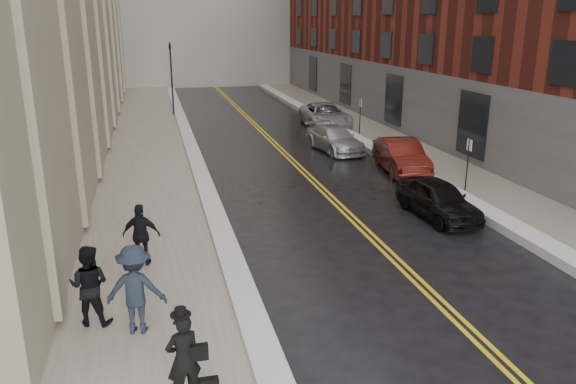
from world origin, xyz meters
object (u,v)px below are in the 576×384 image
car_black (438,199)px  pedestrian_b (136,289)px  car_maroon (401,156)px  car_silver_far (326,115)px  pedestrian_c (141,235)px  pedestrian_main (183,359)px  pedestrian_a (89,285)px  car_silver_near (334,139)px

car_black → pedestrian_b: pedestrian_b is taller
car_black → car_maroon: size_ratio=0.87×
car_silver_far → pedestrian_c: bearing=-117.1°
pedestrian_main → pedestrian_c: 6.27m
pedestrian_b → pedestrian_a: bearing=-18.8°
car_maroon → pedestrian_c: bearing=-137.1°
car_silver_near → pedestrian_b: bearing=-128.9°
car_silver_far → pedestrian_b: bearing=-113.3°
car_silver_far → pedestrian_main: (-10.66, -25.87, 0.24)m
pedestrian_b → pedestrian_c: (0.09, 3.58, -0.12)m
pedestrian_c → pedestrian_b: bearing=101.8°
car_silver_near → car_silver_far: car_silver_far is taller
pedestrian_b → car_silver_far: bearing=-104.5°
pedestrian_main → car_silver_near: bearing=-130.9°
car_black → pedestrian_b: 11.63m
pedestrian_main → pedestrian_b: size_ratio=0.86×
car_black → car_silver_far: (1.34, 17.59, 0.10)m
pedestrian_main → pedestrian_a: 3.73m
pedestrian_b → pedestrian_c: bearing=-79.6°
car_maroon → pedestrian_b: pedestrian_b is taller
car_maroon → pedestrian_main: bearing=-119.1°
car_silver_far → pedestrian_a: bearing=-115.9°
car_silver_far → pedestrian_a: size_ratio=3.00×
car_silver_far → car_maroon: bearing=-86.9°
pedestrian_main → pedestrian_a: (-1.85, 3.24, 0.07)m
car_black → pedestrian_c: size_ratio=2.24×
pedestrian_a → pedestrian_b: bearing=165.4°
pedestrian_a → car_black: bearing=-139.7°
car_maroon → car_silver_near: (-1.60, 4.86, -0.09)m
car_maroon → car_silver_near: bearing=115.9°
car_maroon → pedestrian_main: pedestrian_main is taller
pedestrian_main → car_maroon: bearing=-142.3°
car_silver_near → pedestrian_a: (-10.91, -15.90, 0.42)m
car_silver_far → pedestrian_main: bearing=-109.3°
car_silver_far → pedestrian_c: 22.72m
car_silver_near → car_black: bearing=-96.6°
car_black → car_maroon: (1.34, 5.99, 0.08)m
car_silver_far → pedestrian_b: size_ratio=2.77×
car_maroon → car_silver_far: car_silver_far is taller
car_silver_near → pedestrian_c: size_ratio=2.56×
car_maroon → pedestrian_b: (-11.50, -11.63, 0.41)m
car_silver_far → pedestrian_a: pedestrian_a is taller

